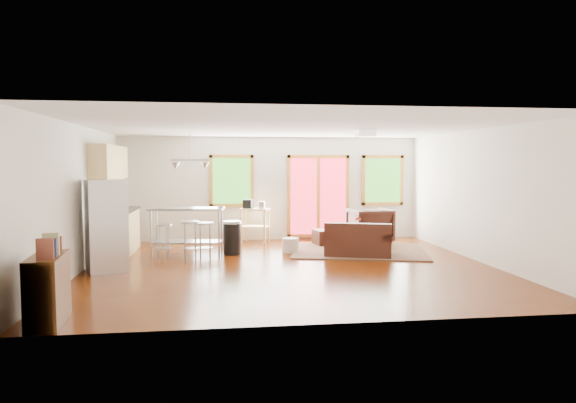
{
  "coord_description": "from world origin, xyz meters",
  "views": [
    {
      "loc": [
        -1.29,
        -9.41,
        1.91
      ],
      "look_at": [
        0.0,
        0.3,
        1.2
      ],
      "focal_mm": 32.0,
      "sensor_mm": 36.0,
      "label": 1
    }
  ],
  "objects": [
    {
      "name": "refrigerator",
      "position": [
        -3.3,
        0.03,
        0.82
      ],
      "size": [
        0.85,
        0.84,
        1.64
      ],
      "rotation": [
        0.0,
        0.0,
        0.38
      ],
      "color": "#B7BABC",
      "rests_on": "floor"
    },
    {
      "name": "back_wall",
      "position": [
        0.0,
        3.51,
        1.3
      ],
      "size": [
        7.5,
        0.02,
        2.6
      ],
      "primitive_type": "cube",
      "color": "beige",
      "rests_on": "ground"
    },
    {
      "name": "trash_can",
      "position": [
        -1.05,
        1.44,
        0.36
      ],
      "size": [
        0.49,
        0.49,
        0.71
      ],
      "rotation": [
        0.0,
        0.0,
        0.32
      ],
      "color": "black",
      "rests_on": "floor"
    },
    {
      "name": "cabinets",
      "position": [
        -3.49,
        1.7,
        0.93
      ],
      "size": [
        0.64,
        2.24,
        2.3
      ],
      "color": "#DCB66A",
      "rests_on": "floor"
    },
    {
      "name": "armchair",
      "position": [
        2.27,
        2.5,
        0.47
      ],
      "size": [
        1.0,
        0.95,
        0.95
      ],
      "primitive_type": "imported",
      "rotation": [
        0.0,
        0.0,
        3.24
      ],
      "color": "black",
      "rests_on": "floor"
    },
    {
      "name": "left_wall",
      "position": [
        -3.76,
        0.0,
        1.3
      ],
      "size": [
        0.02,
        7.0,
        2.6
      ],
      "primitive_type": "cube",
      "color": "beige",
      "rests_on": "ground"
    },
    {
      "name": "right_wall",
      "position": [
        3.76,
        0.0,
        1.3
      ],
      "size": [
        0.02,
        7.0,
        2.6
      ],
      "primitive_type": "cube",
      "color": "beige",
      "rests_on": "ground"
    },
    {
      "name": "pouf",
      "position": [
        0.21,
        1.53,
        0.16
      ],
      "size": [
        0.46,
        0.46,
        0.31
      ],
      "primitive_type": "cylinder",
      "rotation": [
        0.0,
        0.0,
        -0.33
      ],
      "color": "beige",
      "rests_on": "floor"
    },
    {
      "name": "coffee_table",
      "position": [
        1.69,
        2.05,
        0.33
      ],
      "size": [
        1.01,
        0.68,
        0.38
      ],
      "rotation": [
        0.0,
        0.0,
        -0.11
      ],
      "color": "#3E210B",
      "rests_on": "floor"
    },
    {
      "name": "french_doors",
      "position": [
        1.2,
        3.46,
        1.1
      ],
      "size": [
        1.6,
        0.05,
        2.1
      ],
      "color": "red",
      "rests_on": "back_wall"
    },
    {
      "name": "ceiling_flush",
      "position": [
        1.6,
        0.6,
        2.53
      ],
      "size": [
        0.35,
        0.35,
        0.12
      ],
      "primitive_type": "cube",
      "color": "white",
      "rests_on": "ceiling"
    },
    {
      "name": "floor",
      "position": [
        0.0,
        0.0,
        -0.01
      ],
      "size": [
        7.5,
        7.0,
        0.02
      ],
      "primitive_type": "cube",
      "color": "#3E1502",
      "rests_on": "ground"
    },
    {
      "name": "rug",
      "position": [
        1.73,
        1.42,
        0.01
      ],
      "size": [
        3.27,
        2.79,
        0.03
      ],
      "primitive_type": "cube",
      "rotation": [
        0.0,
        0.0,
        -0.24
      ],
      "color": "#495A36",
      "rests_on": "floor"
    },
    {
      "name": "cup",
      "position": [
        -1.28,
        1.44,
        1.01
      ],
      "size": [
        0.14,
        0.13,
        0.12
      ],
      "primitive_type": "imported",
      "rotation": [
        0.0,
        0.0,
        -0.33
      ],
      "color": "silver",
      "rests_on": "island"
    },
    {
      "name": "window_right",
      "position": [
        2.9,
        3.46,
        1.5
      ],
      "size": [
        1.1,
        0.05,
        1.3
      ],
      "color": "#295F1C",
      "rests_on": "back_wall"
    },
    {
      "name": "bar_stool_a",
      "position": [
        -2.44,
        1.15,
        0.53
      ],
      "size": [
        0.36,
        0.36,
        0.71
      ],
      "rotation": [
        0.0,
        0.0,
        -0.09
      ],
      "color": "#B7BABC",
      "rests_on": "floor"
    },
    {
      "name": "pendant_light",
      "position": [
        -1.9,
        1.5,
        1.9
      ],
      "size": [
        0.8,
        0.18,
        0.79
      ],
      "color": "gray",
      "rests_on": "ceiling"
    },
    {
      "name": "bar_stool_b",
      "position": [
        -1.88,
        0.83,
        0.59
      ],
      "size": [
        0.39,
        0.39,
        0.79
      ],
      "rotation": [
        0.0,
        0.0,
        0.03
      ],
      "color": "#B7BABC",
      "rests_on": "floor"
    },
    {
      "name": "island",
      "position": [
        -2.0,
        1.64,
        0.68
      ],
      "size": [
        1.63,
        0.81,
        0.99
      ],
      "rotation": [
        0.0,
        0.0,
        -0.12
      ],
      "color": "#B7BABC",
      "rests_on": "floor"
    },
    {
      "name": "kitchen_cart",
      "position": [
        -0.47,
        3.07,
        0.72
      ],
      "size": [
        0.8,
        0.66,
        1.05
      ],
      "rotation": [
        0.0,
        0.0,
        -0.37
      ],
      "color": "#DCB66A",
      "rests_on": "floor"
    },
    {
      "name": "front_wall",
      "position": [
        0.0,
        -3.51,
        1.3
      ],
      "size": [
        7.5,
        0.02,
        2.6
      ],
      "primitive_type": "cube",
      "color": "beige",
      "rests_on": "ground"
    },
    {
      "name": "book",
      "position": [
        2.0,
        1.83,
        0.55
      ],
      "size": [
        0.23,
        0.04,
        0.3
      ],
      "primitive_type": "imported",
      "rotation": [
        0.0,
        0.0,
        -0.07
      ],
      "color": "brown",
      "rests_on": "coffee_table"
    },
    {
      "name": "vase",
      "position": [
        1.84,
        1.97,
        0.52
      ],
      "size": [
        0.24,
        0.25,
        0.32
      ],
      "rotation": [
        0.0,
        0.0,
        -0.34
      ],
      "color": "silver",
      "rests_on": "coffee_table"
    },
    {
      "name": "ceiling",
      "position": [
        0.0,
        0.0,
        2.61
      ],
      "size": [
        7.5,
        7.0,
        0.02
      ],
      "primitive_type": "cube",
      "color": "silver",
      "rests_on": "ground"
    },
    {
      "name": "window_left",
      "position": [
        -1.0,
        3.46,
        1.5
      ],
      "size": [
        1.1,
        0.05,
        1.3
      ],
      "color": "#295F1C",
      "rests_on": "back_wall"
    },
    {
      "name": "ottoman",
      "position": [
        1.2,
        2.39,
        0.18
      ],
      "size": [
        0.63,
        0.63,
        0.37
      ],
      "primitive_type": "cube",
      "rotation": [
        0.0,
        0.0,
        0.15
      ],
      "color": "black",
      "rests_on": "floor"
    },
    {
      "name": "loveseat",
      "position": [
        1.55,
        0.87,
        0.28
      ],
      "size": [
        1.53,
        1.16,
        0.72
      ],
      "rotation": [
        0.0,
        0.0,
        -0.33
      ],
      "color": "black",
      "rests_on": "floor"
    },
    {
      "name": "bar_stool_c",
      "position": [
        -1.6,
        0.99,
        0.55
      ],
      "size": [
        0.37,
        0.37,
        0.74
      ],
      "rotation": [
        0.0,
        0.0,
        0.07
      ],
      "color": "#B7BABC",
      "rests_on": "floor"
    },
    {
      "name": "bookshelf",
      "position": [
        -3.35,
        -3.03,
        0.43
      ],
      "size": [
        0.45,
        0.96,
        1.09
      ],
      "rotation": [
        0.0,
        0.0,
        0.1
      ],
      "color": "#3E210B",
      "rests_on": "floor"
    }
  ]
}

